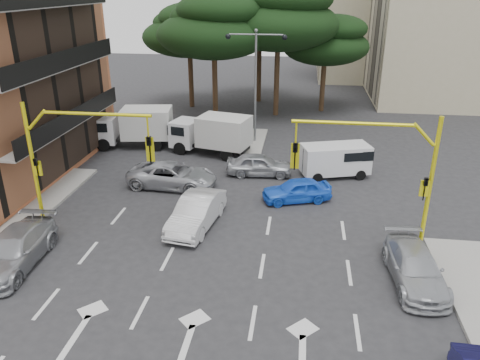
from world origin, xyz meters
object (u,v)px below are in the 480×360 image
object	(u,v)px
car_silver_wagon	(14,250)
car_silver_cross_b	(259,165)
street_lamp_center	(256,67)
signal_mast_left	(68,151)
box_truck_b	(211,135)
car_white_hatch	(196,212)
car_silver_parked	(415,267)
car_blue_compact	(297,190)
van_white	(335,160)
car_silver_cross_a	(172,175)
box_truck_a	(133,128)
signal_mast_right	(387,166)

from	to	relation	value
car_silver_wagon	car_silver_cross_b	size ratio (longest dim) A/B	1.24
street_lamp_center	car_silver_cross_b	distance (m)	7.85
signal_mast_left	box_truck_b	bearing A→B (deg)	69.94
street_lamp_center	car_white_hatch	size ratio (longest dim) A/B	1.74
car_white_hatch	car_silver_parked	distance (m)	9.85
car_blue_compact	van_white	bearing A→B (deg)	132.69
car_blue_compact	car_silver_wagon	size ratio (longest dim) A/B	0.74
car_silver_cross_a	box_truck_a	size ratio (longest dim) A/B	0.89
car_silver_wagon	street_lamp_center	bearing A→B (deg)	62.15
street_lamp_center	car_silver_parked	xyz separation A→B (m)	(7.90, -16.30, -4.78)
car_silver_cross_a	street_lamp_center	bearing A→B (deg)	-19.58
signal_mast_right	signal_mast_left	world-z (taller)	same
car_silver_parked	box_truck_a	distance (m)	21.68
car_blue_compact	box_truck_a	bearing A→B (deg)	-140.65
signal_mast_right	car_silver_wagon	world-z (taller)	signal_mast_right
car_silver_wagon	car_silver_cross_a	xyz separation A→B (m)	(4.22, 8.70, -0.01)
car_blue_compact	box_truck_a	distance (m)	13.86
signal_mast_right	car_white_hatch	size ratio (longest dim) A/B	1.34
car_silver_parked	van_white	size ratio (longest dim) A/B	1.13
car_white_hatch	box_truck_a	bearing A→B (deg)	130.97
car_silver_cross_b	car_white_hatch	bearing A→B (deg)	157.84
signal_mast_left	car_silver_parked	distance (m)	15.23
signal_mast_right	car_silver_cross_b	bearing A→B (deg)	126.87
van_white	car_silver_cross_b	bearing A→B (deg)	-101.60
signal_mast_left	car_silver_parked	size ratio (longest dim) A/B	1.35
street_lamp_center	car_silver_cross_b	world-z (taller)	street_lamp_center
car_silver_wagon	signal_mast_left	bearing A→B (deg)	66.92
car_white_hatch	car_blue_compact	xyz separation A→B (m)	(4.62, 3.50, -0.12)
car_blue_compact	box_truck_b	xyz separation A→B (m)	(-5.92, 6.78, 0.71)
signal_mast_left	car_blue_compact	xyz separation A→B (m)	(10.03, 4.48, -3.27)
car_silver_cross_b	car_silver_parked	size ratio (longest dim) A/B	0.88
signal_mast_left	car_blue_compact	world-z (taller)	signal_mast_left
car_white_hatch	signal_mast_left	bearing A→B (deg)	-161.13
car_silver_cross_a	car_silver_parked	size ratio (longest dim) A/B	1.12
signal_mast_right	car_silver_parked	bearing A→B (deg)	-64.49
signal_mast_left	car_silver_wagon	bearing A→B (deg)	-110.07
signal_mast_right	box_truck_a	bearing A→B (deg)	141.66
car_blue_compact	car_silver_cross_b	bearing A→B (deg)	-163.24
signal_mast_left	car_silver_wagon	size ratio (longest dim) A/B	1.23
car_silver_parked	van_white	bearing A→B (deg)	99.52
signal_mast_right	street_lamp_center	distance (m)	15.65
car_white_hatch	van_white	xyz separation A→B (m)	(6.78, 7.30, 0.25)
street_lamp_center	van_white	bearing A→B (deg)	-46.77
signal_mast_left	car_blue_compact	bearing A→B (deg)	24.06
van_white	box_truck_b	distance (m)	8.62
car_white_hatch	car_silver_wagon	bearing A→B (deg)	-138.64
car_blue_compact	signal_mast_left	bearing A→B (deg)	-83.63
signal_mast_left	car_silver_wagon	world-z (taller)	signal_mast_left
car_white_hatch	car_silver_cross_a	distance (m)	5.05
box_truck_b	signal_mast_left	bearing A→B (deg)	174.29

